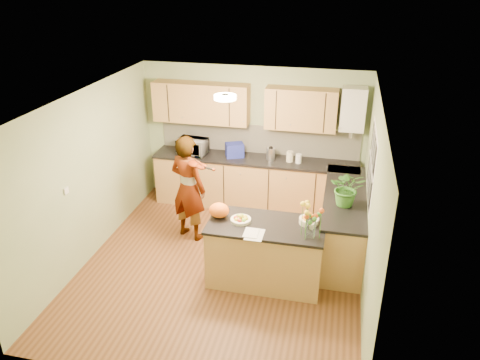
# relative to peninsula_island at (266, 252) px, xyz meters

# --- Properties ---
(floor) EXTENTS (4.50, 4.50, 0.00)m
(floor) POSITION_rel_peninsula_island_xyz_m (-0.68, 0.21, -0.45)
(floor) COLOR #563218
(floor) RESTS_ON ground
(ceiling) EXTENTS (4.00, 4.50, 0.02)m
(ceiling) POSITION_rel_peninsula_island_xyz_m (-0.68, 0.21, 2.05)
(ceiling) COLOR white
(ceiling) RESTS_ON wall_back
(wall_back) EXTENTS (4.00, 0.02, 2.50)m
(wall_back) POSITION_rel_peninsula_island_xyz_m (-0.68, 2.46, 0.80)
(wall_back) COLOR gray
(wall_back) RESTS_ON floor
(wall_front) EXTENTS (4.00, 0.02, 2.50)m
(wall_front) POSITION_rel_peninsula_island_xyz_m (-0.68, -2.04, 0.80)
(wall_front) COLOR gray
(wall_front) RESTS_ON floor
(wall_left) EXTENTS (0.02, 4.50, 2.50)m
(wall_left) POSITION_rel_peninsula_island_xyz_m (-2.68, 0.21, 0.80)
(wall_left) COLOR gray
(wall_left) RESTS_ON floor
(wall_right) EXTENTS (0.02, 4.50, 2.50)m
(wall_right) POSITION_rel_peninsula_island_xyz_m (1.32, 0.21, 0.80)
(wall_right) COLOR gray
(wall_right) RESTS_ON floor
(back_counter) EXTENTS (3.64, 0.62, 0.94)m
(back_counter) POSITION_rel_peninsula_island_xyz_m (-0.58, 2.16, 0.02)
(back_counter) COLOR #B38447
(back_counter) RESTS_ON floor
(right_counter) EXTENTS (0.62, 2.24, 0.94)m
(right_counter) POSITION_rel_peninsula_island_xyz_m (1.02, 1.06, 0.02)
(right_counter) COLOR #B38447
(right_counter) RESTS_ON floor
(splashback) EXTENTS (3.60, 0.02, 0.52)m
(splashback) POSITION_rel_peninsula_island_xyz_m (-0.58, 2.44, 0.75)
(splashback) COLOR beige
(splashback) RESTS_ON back_counter
(upper_cabinets) EXTENTS (3.20, 0.34, 0.70)m
(upper_cabinets) POSITION_rel_peninsula_island_xyz_m (-0.85, 2.29, 1.40)
(upper_cabinets) COLOR #B38447
(upper_cabinets) RESTS_ON wall_back
(boiler) EXTENTS (0.40, 0.30, 0.86)m
(boiler) POSITION_rel_peninsula_island_xyz_m (1.02, 2.30, 1.45)
(boiler) COLOR white
(boiler) RESTS_ON wall_back
(window_right) EXTENTS (0.01, 1.30, 1.05)m
(window_right) POSITION_rel_peninsula_island_xyz_m (1.31, 0.81, 1.10)
(window_right) COLOR white
(window_right) RESTS_ON wall_right
(light_switch) EXTENTS (0.02, 0.09, 0.09)m
(light_switch) POSITION_rel_peninsula_island_xyz_m (-2.66, -0.39, 0.85)
(light_switch) COLOR white
(light_switch) RESTS_ON wall_left
(ceiling_lamp) EXTENTS (0.30, 0.30, 0.07)m
(ceiling_lamp) POSITION_rel_peninsula_island_xyz_m (-0.68, 0.51, 2.01)
(ceiling_lamp) COLOR #FFEABF
(ceiling_lamp) RESTS_ON ceiling
(peninsula_island) EXTENTS (1.57, 0.80, 0.90)m
(peninsula_island) POSITION_rel_peninsula_island_xyz_m (0.00, 0.00, 0.00)
(peninsula_island) COLOR #B38447
(peninsula_island) RESTS_ON floor
(fruit_dish) EXTENTS (0.28, 0.28, 0.10)m
(fruit_dish) POSITION_rel_peninsula_island_xyz_m (-0.35, 0.00, 0.49)
(fruit_dish) COLOR beige
(fruit_dish) RESTS_ON peninsula_island
(orange_bowl) EXTENTS (0.26, 0.26, 0.15)m
(orange_bowl) POSITION_rel_peninsula_island_xyz_m (0.55, 0.15, 0.51)
(orange_bowl) COLOR beige
(orange_bowl) RESTS_ON peninsula_island
(flower_vase) EXTENTS (0.28, 0.28, 0.52)m
(flower_vase) POSITION_rel_peninsula_island_xyz_m (0.60, -0.18, 0.79)
(flower_vase) COLOR silver
(flower_vase) RESTS_ON peninsula_island
(orange_bag) EXTENTS (0.35, 0.33, 0.21)m
(orange_bag) POSITION_rel_peninsula_island_xyz_m (-0.67, 0.05, 0.55)
(orange_bag) COLOR orange
(orange_bag) RESTS_ON peninsula_island
(papers) EXTENTS (0.23, 0.31, 0.01)m
(papers) POSITION_rel_peninsula_island_xyz_m (-0.10, -0.30, 0.45)
(papers) COLOR silver
(papers) RESTS_ON peninsula_island
(violinist) EXTENTS (0.74, 0.62, 1.73)m
(violinist) POSITION_rel_peninsula_island_xyz_m (-1.40, 0.89, 0.42)
(violinist) COLOR tan
(violinist) RESTS_ON floor
(violin) EXTENTS (0.64, 0.56, 0.16)m
(violin) POSITION_rel_peninsula_island_xyz_m (-1.20, 0.67, 0.94)
(violin) COLOR #4F1604
(violin) RESTS_ON violinist
(microwave) EXTENTS (0.55, 0.41, 0.29)m
(microwave) POSITION_rel_peninsula_island_xyz_m (-1.72, 2.12, 0.63)
(microwave) COLOR white
(microwave) RESTS_ON back_counter
(blue_box) EXTENTS (0.37, 0.33, 0.25)m
(blue_box) POSITION_rel_peninsula_island_xyz_m (-0.95, 2.16, 0.61)
(blue_box) COLOR navy
(blue_box) RESTS_ON back_counter
(kettle) EXTENTS (0.15, 0.15, 0.28)m
(kettle) POSITION_rel_peninsula_island_xyz_m (-0.30, 2.17, 0.60)
(kettle) COLOR silver
(kettle) RESTS_ON back_counter
(jar_cream) EXTENTS (0.15, 0.15, 0.18)m
(jar_cream) POSITION_rel_peninsula_island_xyz_m (0.04, 2.15, 0.58)
(jar_cream) COLOR beige
(jar_cream) RESTS_ON back_counter
(jar_white) EXTENTS (0.14, 0.14, 0.16)m
(jar_white) POSITION_rel_peninsula_island_xyz_m (0.19, 2.12, 0.57)
(jar_white) COLOR white
(jar_white) RESTS_ON back_counter
(potted_plant) EXTENTS (0.49, 0.43, 0.54)m
(potted_plant) POSITION_rel_peninsula_island_xyz_m (1.02, 0.72, 0.76)
(potted_plant) COLOR #3B7D29
(potted_plant) RESTS_ON right_counter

